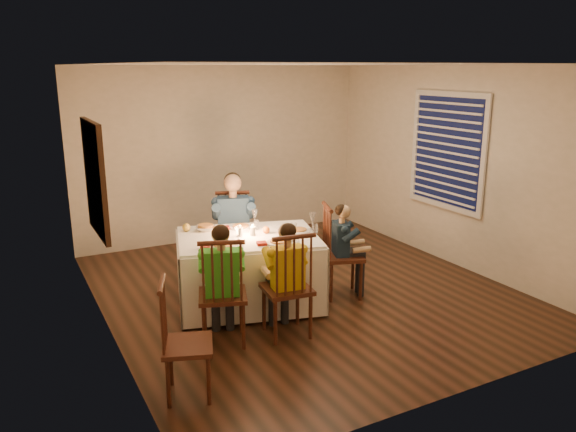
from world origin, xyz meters
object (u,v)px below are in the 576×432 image
chair_end (342,295)px  adult (235,279)px  chair_adult (235,279)px  chair_near_right (287,334)px  child_teal (342,295)px  serving_bowl (206,228)px  chair_extra (190,394)px  child_green (224,341)px  child_yellow (287,334)px  dining_table (248,256)px  chair_near_left (224,341)px

chair_end → adult: 1.40m
chair_adult → chair_near_right: 1.65m
child_teal → serving_bowl: (-1.40, 0.67, 0.83)m
chair_extra → child_teal: (2.22, 1.15, 0.00)m
adult → child_green: bearing=-96.2°
chair_near_right → child_yellow: 0.00m
dining_table → chair_near_right: (0.03, -0.85, -0.57)m
dining_table → chair_near_left: size_ratio=1.63×
child_teal → serving_bowl: serving_bowl is taller
dining_table → chair_adult: 0.99m
chair_near_right → child_green: 0.63m
adult → chair_extra: bearing=-100.7°
chair_extra → child_yellow: child_yellow is taller
chair_near_left → child_yellow: size_ratio=0.94×
dining_table → child_teal: 1.23m
chair_near_left → adult: adult is taller
child_green → dining_table: bearing=-109.5°
chair_end → child_yellow: (-1.03, -0.58, 0.00)m
chair_adult → adult: (0.00, 0.00, 0.00)m
child_teal → child_green: bearing=124.7°
chair_near_right → chair_end: bearing=-143.7°
chair_adult → chair_end: same height
adult → chair_end: bearing=-29.6°
chair_end → child_teal: same height
chair_near_left → adult: (0.74, 1.50, 0.00)m
adult → child_yellow: adult is taller
chair_near_right → child_green: (-0.61, 0.14, 0.00)m
chair_near_right → chair_end: (1.03, 0.58, 0.00)m
chair_adult → chair_near_left: bearing=-96.2°
dining_table → child_green: 1.07m
chair_end → chair_extra: bearing=137.2°
chair_near_left → chair_end: 1.70m
child_green → serving_bowl: 1.40m
chair_extra → child_yellow: size_ratio=0.86×
chair_near_left → child_teal: (1.64, 0.43, 0.00)m
dining_table → adult: (0.16, 0.80, -0.57)m
serving_bowl → child_green: bearing=-102.4°
chair_end → child_teal: 0.00m
dining_table → chair_adult: size_ratio=1.63×
chair_end → child_yellow: bearing=139.1°
chair_adult → child_green: size_ratio=0.92×
serving_bowl → chair_near_right: bearing=-73.6°
child_yellow → chair_extra: bearing=32.7°
chair_adult → chair_near_left: size_ratio=1.00×
chair_near_left → chair_end: (1.64, 0.43, 0.00)m
chair_extra → adult: size_ratio=0.74×
chair_adult → adult: bearing=0.0°
chair_near_left → child_green: child_green is taller
child_green → child_yellow: 0.63m
chair_adult → dining_table: bearing=-81.3°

